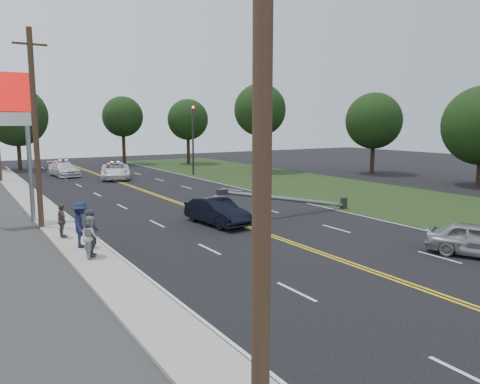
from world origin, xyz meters
TOP-DOWN VIEW (x-y plane):
  - ground at (0.00, 0.00)m, footprint 120.00×120.00m
  - sidewalk at (-8.40, 10.00)m, footprint 1.80×70.00m
  - grass_verge at (13.50, 10.00)m, footprint 12.00×80.00m
  - centerline_yellow at (0.00, 10.00)m, footprint 0.36×80.00m
  - pylon_sign at (-10.50, 14.00)m, footprint 3.20×0.35m
  - traffic_signal at (8.30, 30.00)m, footprint 0.28×0.41m
  - fallen_streetlight at (4.19, 8.00)m, footprint 9.36×0.44m
  - utility_pole_near at (-9.20, -8.00)m, footprint 1.60×0.28m
  - utility_pole_mid at (-9.20, 12.00)m, footprint 1.60×0.28m
  - tree_6 at (-6.26, 45.10)m, footprint 6.75×6.75m
  - tree_7 at (6.12, 45.73)m, footprint 5.13×5.13m
  - tree_8 at (13.48, 42.01)m, footprint 5.25×5.25m
  - tree_9 at (15.95, 29.08)m, footprint 5.62×5.62m
  - tree_13 at (24.88, 21.12)m, footprint 5.84×5.84m
  - crashed_sedan at (-1.02, 8.16)m, footprint 1.96×4.48m
  - waiting_sedan at (5.17, -2.76)m, footprint 3.18×4.37m
  - emergency_a at (0.45, 30.95)m, footprint 4.13×6.19m
  - emergency_b at (-3.37, 35.70)m, footprint 2.67×5.32m
  - bystander_a at (-8.34, 5.17)m, footprint 0.64×0.80m
  - bystander_b at (-8.42, 5.04)m, footprint 0.75×0.90m
  - bystander_c at (-8.39, 6.84)m, footprint 1.03×1.42m
  - bystander_d at (-8.75, 9.01)m, footprint 0.49×0.97m

SIDE VIEW (x-z plane):
  - ground at x=0.00m, z-range 0.00..0.00m
  - grass_verge at x=13.50m, z-range 0.00..0.01m
  - centerline_yellow at x=0.00m, z-range 0.01..0.01m
  - sidewalk at x=-8.40m, z-range 0.00..0.12m
  - waiting_sedan at x=5.17m, z-range 0.00..1.38m
  - crashed_sedan at x=-1.02m, z-range 0.00..1.43m
  - emergency_b at x=-3.37m, z-range 0.00..1.48m
  - emergency_a at x=0.45m, z-range 0.00..1.58m
  - bystander_d at x=-8.75m, z-range 0.12..1.71m
  - fallen_streetlight at x=4.19m, z-range -0.04..1.88m
  - bystander_b at x=-8.42m, z-range 0.12..1.81m
  - bystander_a at x=-8.34m, z-range 0.12..2.03m
  - bystander_c at x=-8.39m, z-range 0.12..2.09m
  - traffic_signal at x=8.30m, z-range 0.68..7.73m
  - utility_pole_near at x=-9.20m, z-range 0.08..10.08m
  - utility_pole_mid at x=-9.20m, z-range 0.08..10.08m
  - tree_13 at x=24.88m, z-range 1.30..9.76m
  - tree_8 at x=13.48m, z-range 1.53..9.86m
  - pylon_sign at x=-10.50m, z-range 2.00..10.00m
  - tree_6 at x=-6.26m, z-range 1.32..10.74m
  - tree_7 at x=6.12m, z-range 1.73..10.38m
  - tree_9 at x=15.95m, z-range 1.93..11.46m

